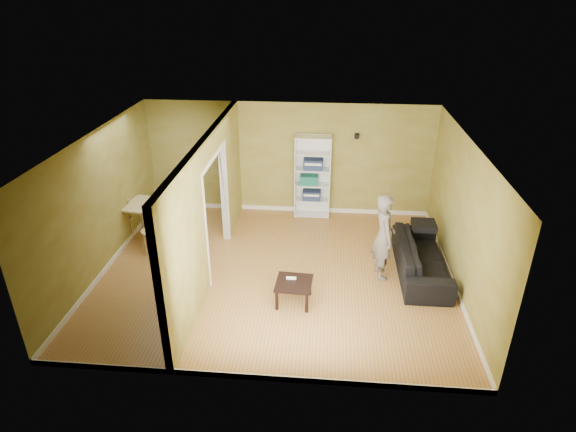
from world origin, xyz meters
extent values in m
plane|color=#A27C48|center=(0.00, 0.00, 0.00)|extent=(6.50, 6.50, 0.00)
plane|color=white|center=(0.00, 0.00, 2.60)|extent=(6.50, 6.50, 0.00)
plane|color=#989D4E|center=(0.00, 2.75, 1.30)|extent=(6.50, 0.00, 6.50)
plane|color=#989D4E|center=(0.00, -2.75, 1.30)|extent=(6.50, 0.00, 6.50)
plane|color=#989D4E|center=(-3.25, 0.00, 1.30)|extent=(0.00, 5.50, 5.50)
plane|color=#989D4E|center=(3.25, 0.00, 1.30)|extent=(0.00, 5.50, 5.50)
cube|color=black|center=(1.50, 2.69, 1.90)|extent=(0.10, 0.10, 0.10)
imported|color=black|center=(2.70, 0.24, 0.42)|extent=(2.20, 0.95, 0.84)
imported|color=slate|center=(1.94, 0.08, 0.96)|extent=(0.78, 0.66, 1.92)
cube|color=white|center=(0.16, 2.56, 0.96)|extent=(0.02, 0.35, 1.91)
cube|color=white|center=(0.95, 2.56, 0.96)|extent=(0.02, 0.35, 1.91)
cube|color=white|center=(0.55, 2.72, 0.96)|extent=(0.80, 0.02, 1.91)
cube|color=white|center=(0.55, 2.56, 0.02)|extent=(0.76, 0.35, 0.02)
cube|color=white|center=(0.55, 2.56, 0.39)|extent=(0.76, 0.35, 0.02)
cube|color=white|center=(0.55, 2.56, 0.77)|extent=(0.76, 0.35, 0.02)
cube|color=white|center=(0.55, 2.56, 1.14)|extent=(0.76, 0.35, 0.02)
cube|color=white|center=(0.55, 2.56, 1.52)|extent=(0.76, 0.35, 0.02)
cube|color=white|center=(0.55, 2.56, 1.89)|extent=(0.76, 0.35, 0.02)
cube|color=navy|center=(0.54, 2.56, 0.51)|extent=(0.41, 0.27, 0.21)
cube|color=#146F6B|center=(0.48, 2.56, 0.88)|extent=(0.41, 0.27, 0.21)
cube|color=navy|center=(0.56, 2.56, 1.27)|extent=(0.44, 0.29, 0.22)
cube|color=black|center=(0.40, -0.90, 0.38)|extent=(0.60, 0.60, 0.04)
cube|color=black|center=(0.15, -1.15, 0.18)|extent=(0.05, 0.05, 0.36)
cube|color=black|center=(0.65, -1.15, 0.18)|extent=(0.05, 0.05, 0.36)
cube|color=black|center=(0.15, -0.64, 0.18)|extent=(0.05, 0.05, 0.36)
cube|color=black|center=(0.65, -0.64, 0.18)|extent=(0.05, 0.05, 0.36)
cube|color=white|center=(0.34, -0.80, 0.42)|extent=(0.16, 0.04, 0.03)
cube|color=#D5C081|center=(-2.67, 1.13, 0.76)|extent=(1.24, 0.83, 0.04)
cylinder|color=#D5C081|center=(-3.24, 0.77, 0.37)|extent=(0.05, 0.05, 0.74)
cylinder|color=#D5C081|center=(-2.10, 0.77, 0.37)|extent=(0.05, 0.05, 0.74)
cylinder|color=#D5C081|center=(-3.24, 1.49, 0.37)|extent=(0.05, 0.05, 0.74)
cylinder|color=#D5C081|center=(-2.10, 1.49, 0.37)|extent=(0.05, 0.05, 0.74)
camera|label=1|loc=(0.89, -7.66, 4.97)|focal=30.00mm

